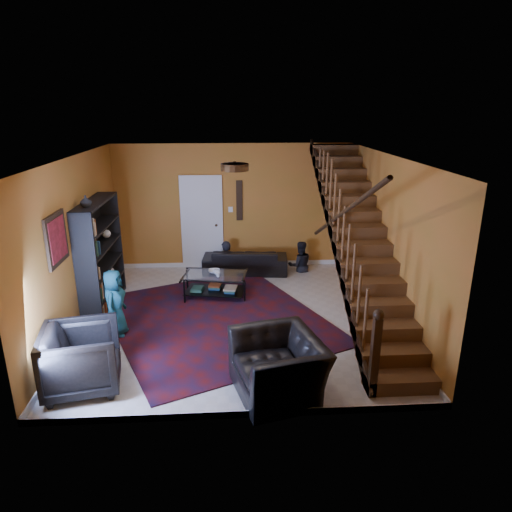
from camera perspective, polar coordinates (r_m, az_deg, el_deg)
The scene contains 21 objects.
floor at distance 8.16m, azimuth -2.50°, elevation -7.67°, with size 5.50×5.50×0.00m, color beige.
room at distance 9.44m, azimuth -10.80°, elevation -3.95°, with size 5.50×5.50×5.50m.
staircase at distance 7.97m, azimuth 12.81°, elevation 2.02°, with size 0.95×5.02×3.18m.
bookshelf at distance 8.66m, azimuth -18.78°, elevation -0.21°, with size 0.35×1.80×2.00m.
door at distance 10.40m, azimuth -6.76°, elevation 4.00°, with size 0.82×0.05×2.05m, color silver.
framed_picture at distance 7.13m, azimuth -23.68°, elevation 1.93°, with size 0.04×0.74×0.74m, color maroon.
wall_hanging at distance 10.27m, azimuth -2.09°, elevation 6.94°, with size 0.14×0.03×0.90m, color black.
ceiling_fixture at distance 6.59m, azimuth -2.68°, elevation 11.04°, with size 0.40×0.40×0.10m, color #3F2814.
rug at distance 8.11m, azimuth -4.99°, elevation -7.82°, with size 3.36×3.84×0.02m, color #430B0C.
sofa at distance 10.19m, azimuth -1.36°, elevation -0.59°, with size 1.86×0.73×0.54m, color black.
armchair_left at distance 6.50m, azimuth -20.94°, elevation -11.86°, with size 0.93×0.96×0.87m, color black.
armchair_right at distance 6.03m, azimuth 2.82°, elevation -13.60°, with size 1.18×1.04×0.77m, color black.
person_adult_a at distance 10.28m, azimuth -3.73°, elevation -1.25°, with size 0.43×0.28×1.18m, color black.
person_adult_b at distance 10.41m, azimuth 5.51°, elevation -1.17°, with size 0.55×0.43×1.13m, color black.
person_child at distance 7.68m, azimuth -17.25°, elevation -5.65°, with size 0.55×0.36×1.12m, color #184C5E.
coffee_table at distance 8.95m, azimuth -5.14°, elevation -3.46°, with size 1.30×0.90×0.46m.
cup_a at distance 8.86m, azimuth -4.91°, elevation -1.98°, with size 0.13×0.13×0.10m, color #999999.
cup_b at distance 8.74m, azimuth -4.76°, elevation -2.35°, with size 0.09×0.09×0.08m, color #999999.
bowl at distance 8.98m, azimuth -5.26°, elevation -1.89°, with size 0.22×0.22×0.05m, color #999999.
vase at distance 7.92m, azimuth -20.51°, elevation 6.42°, with size 0.18×0.18×0.19m, color #999999.
popcorn_bucket at distance 7.09m, azimuth -19.05°, elevation -12.09°, with size 0.14×0.14×0.16m, color red.
Camera 1 is at (-0.10, -7.34, 3.57)m, focal length 32.00 mm.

